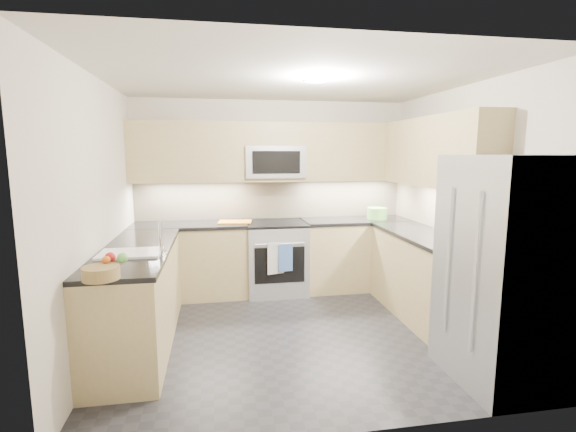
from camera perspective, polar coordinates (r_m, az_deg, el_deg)
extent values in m
cube|color=#242429|center=(4.43, 0.80, -15.57)|extent=(3.60, 3.20, 0.00)
cube|color=beige|center=(4.10, 0.88, 18.25)|extent=(3.60, 3.20, 0.02)
cube|color=beige|center=(5.65, -2.16, 2.87)|extent=(3.60, 0.02, 2.50)
cube|color=beige|center=(2.55, 7.51, -4.22)|extent=(3.60, 0.02, 2.50)
cube|color=beige|center=(4.15, -24.42, 0.02)|extent=(0.02, 3.20, 2.50)
cube|color=beige|center=(4.75, 22.71, 1.12)|extent=(0.02, 3.20, 2.50)
cube|color=tan|center=(5.45, -13.17, -6.11)|extent=(1.42, 0.60, 0.90)
cube|color=tan|center=(5.74, 9.18, -5.24)|extent=(1.42, 0.60, 0.90)
cube|color=tan|center=(4.89, 18.21, -8.04)|extent=(0.60, 1.70, 0.90)
cube|color=tan|center=(4.26, -19.78, -10.56)|extent=(0.60, 2.00, 0.90)
cube|color=black|center=(5.36, -13.34, -1.24)|extent=(1.42, 0.63, 0.04)
cube|color=black|center=(5.65, 9.29, -0.61)|extent=(1.42, 0.63, 0.04)
cube|color=black|center=(4.78, 18.48, -2.62)|extent=(0.63, 1.70, 0.04)
cube|color=black|center=(4.14, -20.11, -4.39)|extent=(0.63, 2.00, 0.04)
cube|color=tan|center=(5.45, -1.95, 8.72)|extent=(3.60, 0.35, 0.75)
cube|color=tan|center=(4.86, 19.60, 8.25)|extent=(0.35, 1.95, 0.75)
cube|color=tan|center=(5.65, -2.15, 2.31)|extent=(3.60, 0.01, 0.51)
cube|color=tan|center=(5.14, 19.95, 1.17)|extent=(0.01, 2.30, 0.51)
cube|color=#ACAFB5|center=(5.47, -1.66, -5.79)|extent=(0.76, 0.65, 0.91)
cube|color=black|center=(5.37, -1.68, -1.03)|extent=(0.76, 0.65, 0.03)
cube|color=black|center=(5.15, -1.13, -6.74)|extent=(0.62, 0.02, 0.45)
cylinder|color=#B2B5BA|center=(5.07, -1.11, -3.85)|extent=(0.60, 0.02, 0.02)
cube|color=#9FA1A7|center=(5.42, -1.90, 7.40)|extent=(0.76, 0.40, 0.40)
cube|color=black|center=(5.22, -1.59, 7.35)|extent=(0.60, 0.01, 0.28)
cube|color=#999BA0|center=(3.69, 27.37, -6.71)|extent=(0.70, 0.90, 1.80)
cylinder|color=#B2B5BA|center=(3.32, 24.17, -7.21)|extent=(0.02, 0.02, 1.20)
cylinder|color=#B2B5BA|center=(3.62, 20.99, -5.78)|extent=(0.02, 0.02, 1.20)
cube|color=white|center=(3.91, -20.72, -5.77)|extent=(0.52, 0.38, 0.16)
cylinder|color=silver|center=(3.82, -17.05, -2.83)|extent=(0.03, 0.03, 0.28)
cylinder|color=#69B04B|center=(5.70, 12.07, 0.36)|extent=(0.34, 0.34, 0.15)
cube|color=orange|center=(5.35, -7.26, -0.79)|extent=(0.45, 0.34, 0.01)
cylinder|color=olive|center=(3.21, -24.20, -7.11)|extent=(0.33, 0.33, 0.09)
sphere|color=#A71413|center=(3.33, -23.15, -5.24)|extent=(0.08, 0.08, 0.08)
sphere|color=#559D43|center=(3.28, -21.72, -5.39)|extent=(0.08, 0.08, 0.08)
cube|color=silver|center=(5.08, -1.72, -5.80)|extent=(0.20, 0.07, 0.39)
cube|color=#385B9B|center=(5.10, -0.32, -5.74)|extent=(0.18, 0.05, 0.34)
sphere|color=#D45817|center=(3.28, -23.62, -5.52)|extent=(0.06, 0.06, 0.06)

